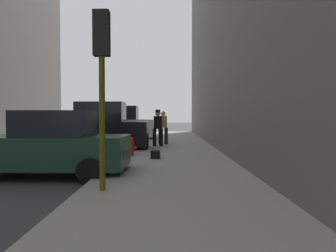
# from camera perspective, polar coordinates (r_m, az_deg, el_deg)

# --- Properties ---
(sidewalk) EXTENTS (4.00, 40.00, 0.15)m
(sidewalk) POSITION_cam_1_polar(r_m,az_deg,el_deg) (10.20, 1.13, -7.07)
(sidewalk) COLOR gray
(sidewalk) RESTS_ON ground_plane
(parked_dark_green_sedan) EXTENTS (4.24, 2.14, 1.79)m
(parked_dark_green_sedan) POSITION_cam_1_polar(r_m,az_deg,el_deg) (9.38, -19.70, -3.21)
(parked_dark_green_sedan) COLOR #193828
(parked_dark_green_sedan) RESTS_ON ground_plane
(parked_black_suv) EXTENTS (4.61, 2.08, 2.25)m
(parked_black_suv) POSITION_cam_1_polar(r_m,az_deg,el_deg) (15.15, -11.97, -0.51)
(parked_black_suv) COLOR black
(parked_black_suv) RESTS_ON ground_plane
(parked_white_van) EXTENTS (4.62, 2.09, 2.25)m
(parked_white_van) POSITION_cam_1_polar(r_m,az_deg,el_deg) (21.49, -8.37, 0.23)
(parked_white_van) COLOR silver
(parked_white_van) RESTS_ON ground_plane
(fire_hydrant) EXTENTS (0.42, 0.22, 0.70)m
(fire_hydrant) POSITION_cam_1_polar(r_m,az_deg,el_deg) (12.22, -6.34, -3.59)
(fire_hydrant) COLOR red
(fire_hydrant) RESTS_ON sidewalk
(traffic_light) EXTENTS (0.32, 0.32, 3.60)m
(traffic_light) POSITION_cam_1_polar(r_m,az_deg,el_deg) (6.80, -11.31, 11.08)
(traffic_light) COLOR #514C0F
(traffic_light) RESTS_ON sidewalk
(pedestrian_with_fedora) EXTENTS (0.50, 0.41, 1.78)m
(pedestrian_with_fedora) POSITION_cam_1_polar(r_m,az_deg,el_deg) (15.88, -1.65, 0.01)
(pedestrian_with_fedora) COLOR black
(pedestrian_with_fedora) RESTS_ON sidewalk
(pedestrian_in_tan_coat) EXTENTS (0.52, 0.44, 1.71)m
(pedestrian_in_tan_coat) POSITION_cam_1_polar(r_m,az_deg,el_deg) (17.04, -0.71, 0.04)
(pedestrian_in_tan_coat) COLOR black
(pedestrian_in_tan_coat) RESTS_ON sidewalk
(rolling_suitcase) EXTENTS (0.39, 0.58, 1.04)m
(rolling_suitcase) POSITION_cam_1_polar(r_m,az_deg,el_deg) (15.22, -3.94, -2.51)
(rolling_suitcase) COLOR black
(rolling_suitcase) RESTS_ON sidewalk
(duffel_bag) EXTENTS (0.32, 0.44, 0.28)m
(duffel_bag) POSITION_cam_1_polar(r_m,az_deg,el_deg) (11.55, -2.06, -4.93)
(duffel_bag) COLOR black
(duffel_bag) RESTS_ON sidewalk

